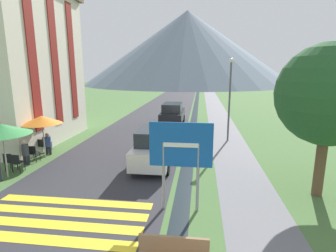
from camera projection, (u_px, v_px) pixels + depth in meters
The scene contains 21 objects.
ground_plane at pixel (180, 121), 23.62m from camera, with size 160.00×160.00×0.00m, color #476B38.
road at pixel (167, 106), 33.62m from camera, with size 6.40×60.00×0.01m.
footpath at pixel (215, 107), 32.89m from camera, with size 2.20×60.00×0.01m.
drainage_channel at pixel (196, 107), 33.18m from camera, with size 0.60×60.00×0.00m.
crosswalk_marking at pixel (60, 218), 8.14m from camera, with size 5.44×2.54×0.01m.
mountain_distant at pixel (187, 48), 85.09m from camera, with size 66.13×66.13×23.16m.
hotel_building at pixel (16, 54), 15.84m from camera, with size 5.36×8.25×10.10m.
road_sign at pixel (181, 153), 8.25m from camera, with size 2.00×0.11×2.94m.
parked_car_near at pixel (155, 146), 12.70m from camera, with size 1.74×4.31×1.82m.
parked_car_far at pixel (173, 114), 22.12m from camera, with size 1.89×4.44×1.82m.
cafe_chair_far_left at pixel (41, 145), 14.34m from camera, with size 0.40×0.40×0.85m.
cafe_chair_far_right at pixel (46, 143), 14.79m from camera, with size 0.40×0.40×0.85m.
cafe_chair_near_left at pixel (9, 160), 11.88m from camera, with size 0.40×0.40×0.85m.
cafe_chair_near_right at pixel (17, 161), 11.72m from camera, with size 0.40×0.40×0.85m.
cafe_chair_middle at pixel (33, 152), 13.04m from camera, with size 0.40×0.40×0.85m.
cafe_umbrella_front_green at pixel (2, 129), 10.84m from camera, with size 2.32×2.32×2.34m.
cafe_umbrella_middle_orange at pixel (42, 120), 13.45m from camera, with size 1.99×1.99×2.23m.
person_seated_far at pixel (25, 151), 12.68m from camera, with size 0.32×0.32×1.22m.
person_seated_near at pixel (48, 143), 14.18m from camera, with size 0.32×0.32×1.22m.
streetlamp at pixel (230, 93), 16.50m from camera, with size 0.28×0.28×5.25m.
tree_by_path at pixel (329, 95), 8.92m from camera, with size 3.54×3.54×5.48m.
Camera 1 is at (1.75, -3.14, 4.51)m, focal length 28.00 mm.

